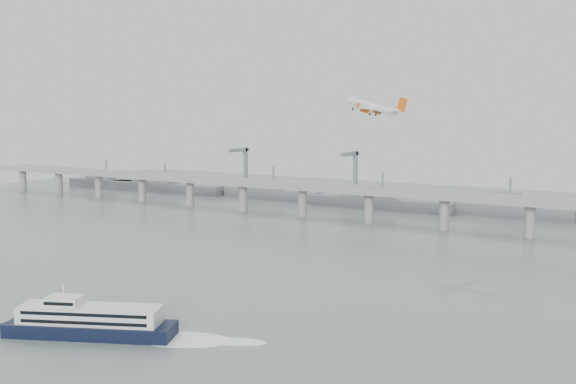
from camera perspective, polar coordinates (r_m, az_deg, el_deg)
The scene contains 5 objects.
ground at distance 255.09m, azimuth -6.70°, elevation -9.27°, with size 900.00×900.00×0.00m, color slate.
bridge at distance 423.57m, azimuth 10.40°, elevation -0.55°, with size 800.00×22.00×23.90m.
distant_fleet at distance 554.69m, azimuth -1.98°, elevation 0.04°, with size 453.00×60.90×40.00m.
ferry at distance 224.87m, azimuth -16.38°, elevation -10.49°, with size 82.50×44.44×16.66m.
airliner at distance 320.05m, azimuth 7.33°, elevation 7.13°, with size 35.20×32.11×10.45m.
Camera 1 is at (154.93, -190.32, 69.61)m, focal length 42.00 mm.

